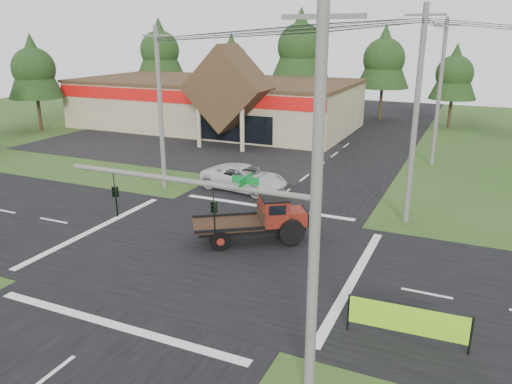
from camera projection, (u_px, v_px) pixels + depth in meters
The scene contains 19 objects.
ground at pixel (210, 251), 24.02m from camera, with size 120.00×120.00×0.00m, color #284819.
road_ns at pixel (210, 251), 24.01m from camera, with size 12.00×120.00×0.02m, color black.
road_ew at pixel (210, 251), 24.01m from camera, with size 120.00×12.00×0.02m, color black.
parking_apron at pixel (178, 147), 45.99m from camera, with size 28.00×14.00×0.02m, color black.
cvs_building at pixel (216, 102), 55.00m from camera, with size 30.40×18.20×9.19m.
traffic_signal_mast at pixel (256, 244), 13.88m from camera, with size 8.12×0.24×7.00m.
utility_pole_nr at pixel (316, 212), 12.85m from camera, with size 2.00×0.30×11.00m.
utility_pole_nw at pixel (160, 108), 32.45m from camera, with size 2.00×0.30×10.50m.
utility_pole_ne at pixel (416, 116), 26.05m from camera, with size 2.00×0.30×11.50m.
utility_pole_n at pixel (439, 92), 38.26m from camera, with size 2.00×0.30×11.20m.
tree_row_a at pixel (160, 48), 68.05m from camera, with size 6.72×6.72×12.12m.
tree_row_b at pixel (232, 59), 66.28m from camera, with size 5.60×5.60×10.10m.
tree_row_c at pixel (301, 44), 60.89m from camera, with size 7.28×7.28×13.13m.
tree_row_d at pixel (384, 57), 58.26m from camera, with size 6.16×6.16×11.11m.
tree_row_e at pixel (455, 72), 53.81m from camera, with size 5.04×5.04×9.09m.
tree_side_w at pixel (33, 67), 51.86m from camera, with size 5.60×5.60×10.10m.
antique_flatbed_truck at pixel (251, 219), 24.89m from camera, with size 2.17×5.67×2.37m, color #620F0E, non-canonical shape.
roadside_banner at pixel (407, 324), 16.79m from camera, with size 4.08×0.12×1.39m, color #83D11B, non-canonical shape.
white_pickup at pixel (244, 178), 33.29m from camera, with size 2.74×5.94×1.65m, color silver.
Camera 1 is at (11.06, -19.16, 10.04)m, focal length 35.00 mm.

